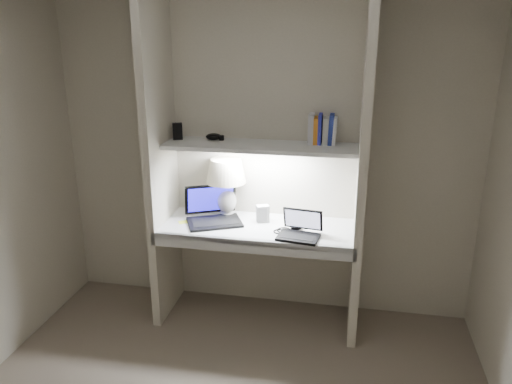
% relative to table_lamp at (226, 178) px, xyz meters
% --- Properties ---
extents(back_wall, '(3.20, 0.01, 2.50)m').
position_rel_table_lamp_xyz_m(back_wall, '(0.28, 0.09, 0.18)').
color(back_wall, beige).
rests_on(back_wall, floor).
extents(alcove_panel_left, '(0.06, 0.55, 2.50)m').
position_rel_table_lamp_xyz_m(alcove_panel_left, '(-0.45, -0.18, 0.18)').
color(alcove_panel_left, beige).
rests_on(alcove_panel_left, floor).
extents(alcove_panel_right, '(0.06, 0.55, 2.50)m').
position_rel_table_lamp_xyz_m(alcove_panel_right, '(1.01, -0.18, 0.18)').
color(alcove_panel_right, beige).
rests_on(alcove_panel_right, floor).
extents(desk, '(1.40, 0.55, 0.04)m').
position_rel_table_lamp_xyz_m(desk, '(0.28, -0.18, -0.32)').
color(desk, white).
rests_on(desk, alcove_panel_left).
extents(desk_apron, '(1.46, 0.03, 0.10)m').
position_rel_table_lamp_xyz_m(desk_apron, '(0.28, -0.44, -0.35)').
color(desk_apron, silver).
rests_on(desk_apron, desk).
extents(shelf, '(1.40, 0.36, 0.03)m').
position_rel_table_lamp_xyz_m(shelf, '(0.28, -0.09, 0.28)').
color(shelf, silver).
rests_on(shelf, back_wall).
extents(strip_light, '(0.60, 0.04, 0.02)m').
position_rel_table_lamp_xyz_m(strip_light, '(0.28, -0.09, 0.25)').
color(strip_light, white).
rests_on(strip_light, shelf).
extents(table_lamp, '(0.31, 0.31, 0.45)m').
position_rel_table_lamp_xyz_m(table_lamp, '(0.00, 0.00, 0.00)').
color(table_lamp, white).
rests_on(table_lamp, desk).
extents(laptop_main, '(0.50, 0.47, 0.26)m').
position_rel_table_lamp_xyz_m(laptop_main, '(-0.07, -0.14, -0.24)').
color(laptop_main, black).
rests_on(laptop_main, desk).
extents(laptop_netbook, '(0.32, 0.29, 0.18)m').
position_rel_table_lamp_xyz_m(laptop_netbook, '(0.61, -0.32, -0.26)').
color(laptop_netbook, black).
rests_on(laptop_netbook, desk).
extents(speaker, '(0.11, 0.10, 0.13)m').
position_rel_table_lamp_xyz_m(speaker, '(0.30, -0.10, -0.24)').
color(speaker, silver).
rests_on(speaker, desk).
extents(mouse, '(0.11, 0.09, 0.03)m').
position_rel_table_lamp_xyz_m(mouse, '(0.57, -0.21, -0.29)').
color(mouse, black).
rests_on(mouse, desk).
extents(cable_coil, '(0.11, 0.11, 0.01)m').
position_rel_table_lamp_xyz_m(cable_coil, '(0.49, -0.25, -0.30)').
color(cable_coil, black).
rests_on(cable_coil, desk).
extents(sticky_note, '(0.09, 0.09, 0.00)m').
position_rel_table_lamp_xyz_m(sticky_note, '(-0.29, -0.22, -0.30)').
color(sticky_note, '#DFED32').
rests_on(sticky_note, desk).
extents(book_row, '(0.20, 0.14, 0.22)m').
position_rel_table_lamp_xyz_m(book_row, '(0.72, 0.02, 0.39)').
color(book_row, white).
rests_on(book_row, shelf).
extents(shelf_box, '(0.08, 0.07, 0.12)m').
position_rel_table_lamp_xyz_m(shelf_box, '(-0.36, -0.04, 0.35)').
color(shelf_box, black).
rests_on(shelf_box, shelf).
extents(shelf_gadget, '(0.14, 0.12, 0.05)m').
position_rel_table_lamp_xyz_m(shelf_gadget, '(-0.09, -0.01, 0.32)').
color(shelf_gadget, black).
rests_on(shelf_gadget, shelf).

